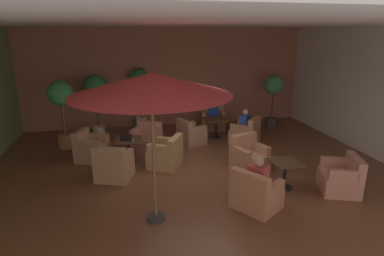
{
  "coord_description": "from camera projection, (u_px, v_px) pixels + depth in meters",
  "views": [
    {
      "loc": [
        -1.52,
        -6.67,
        3.28
      ],
      "look_at": [
        0.0,
        0.48,
        1.09
      ],
      "focal_mm": 29.74,
      "sensor_mm": 36.0,
      "label": 1
    }
  ],
  "objects": [
    {
      "name": "ground_plane",
      "position": [
        196.0,
        178.0,
        7.5
      ],
      "size": [
        10.18,
        9.56,
        0.02
      ],
      "primitive_type": "cube",
      "color": "brown"
    },
    {
      "name": "wall_back_brick",
      "position": [
        167.0,
        78.0,
        11.43
      ],
      "size": [
        10.18,
        0.08,
        3.46
      ],
      "primitive_type": "cube",
      "color": "#A0624B",
      "rests_on": "ground_plane"
    },
    {
      "name": "ceiling_slab",
      "position": [
        197.0,
        22.0,
        6.49
      ],
      "size": [
        10.18,
        9.56,
        0.06
      ],
      "primitive_type": "cube",
      "color": "silver",
      "rests_on": "wall_back_brick"
    },
    {
      "name": "cafe_table_front_left",
      "position": [
        129.0,
        145.0,
        8.29
      ],
      "size": [
        0.76,
        0.76,
        0.63
      ],
      "color": "black",
      "rests_on": "ground_plane"
    },
    {
      "name": "armchair_front_left_north",
      "position": [
        114.0,
        166.0,
        7.34
      ],
      "size": [
        0.96,
        0.93,
        0.86
      ],
      "color": "tan",
      "rests_on": "ground_plane"
    },
    {
      "name": "armchair_front_left_east",
      "position": [
        166.0,
        155.0,
        8.05
      ],
      "size": [
        1.01,
        1.01,
        0.82
      ],
      "color": "tan",
      "rests_on": "ground_plane"
    },
    {
      "name": "armchair_front_left_south",
      "position": [
        147.0,
        139.0,
        9.29
      ],
      "size": [
        1.01,
        1.04,
        0.77
      ],
      "color": "tan",
      "rests_on": "ground_plane"
    },
    {
      "name": "armchair_front_left_west",
      "position": [
        91.0,
        149.0,
        8.47
      ],
      "size": [
        0.97,
        0.93,
        0.83
      ],
      "color": "tan",
      "rests_on": "ground_plane"
    },
    {
      "name": "cafe_table_front_right",
      "position": [
        285.0,
        168.0,
        6.89
      ],
      "size": [
        0.63,
        0.63,
        0.63
      ],
      "color": "black",
      "rests_on": "ground_plane"
    },
    {
      "name": "armchair_front_right_north",
      "position": [
        255.0,
        194.0,
        6.12
      ],
      "size": [
        1.05,
        1.08,
        0.83
      ],
      "color": "#BA7652",
      "rests_on": "ground_plane"
    },
    {
      "name": "armchair_front_right_east",
      "position": [
        341.0,
        178.0,
        6.78
      ],
      "size": [
        0.97,
        1.02,
        0.81
      ],
      "color": "tan",
      "rests_on": "ground_plane"
    },
    {
      "name": "armchair_front_right_south",
      "position": [
        249.0,
        157.0,
        7.9
      ],
      "size": [
        0.96,
        0.93,
        0.86
      ],
      "color": "tan",
      "rests_on": "ground_plane"
    },
    {
      "name": "cafe_table_mid_center",
      "position": [
        216.0,
        123.0,
        10.25
      ],
      "size": [
        0.74,
        0.74,
        0.63
      ],
      "color": "black",
      "rests_on": "ground_plane"
    },
    {
      "name": "armchair_mid_center_north",
      "position": [
        191.0,
        134.0,
        9.74
      ],
      "size": [
        0.92,
        0.93,
        0.78
      ],
      "color": "tan",
      "rests_on": "ground_plane"
    },
    {
      "name": "armchair_mid_center_east",
      "position": [
        246.0,
        133.0,
        9.82
      ],
      "size": [
        1.07,
        1.07,
        0.83
      ],
      "color": "tan",
      "rests_on": "ground_plane"
    },
    {
      "name": "armchair_mid_center_south",
      "position": [
        213.0,
        120.0,
        11.28
      ],
      "size": [
        0.94,
        0.92,
        0.87
      ],
      "color": "tan",
      "rests_on": "ground_plane"
    },
    {
      "name": "patio_umbrella_tall_red",
      "position": [
        151.0,
        85.0,
        5.12
      ],
      "size": [
        2.65,
        2.65,
        2.67
      ],
      "color": "#2D2D2D",
      "rests_on": "ground_plane"
    },
    {
      "name": "potted_tree_left_corner",
      "position": [
        96.0,
        92.0,
        10.09
      ],
      "size": [
        0.75,
        0.75,
        2.03
      ],
      "color": "silver",
      "rests_on": "ground_plane"
    },
    {
      "name": "potted_tree_mid_left",
      "position": [
        273.0,
        92.0,
        11.07
      ],
      "size": [
        0.69,
        0.69,
        1.89
      ],
      "color": "#3C332E",
      "rests_on": "ground_plane"
    },
    {
      "name": "potted_tree_mid_right",
      "position": [
        139.0,
        87.0,
        10.87
      ],
      "size": [
        0.65,
        0.65,
        2.14
      ],
      "color": "beige",
      "rests_on": "ground_plane"
    },
    {
      "name": "potted_tree_right_corner",
      "position": [
        61.0,
        102.0,
        9.06
      ],
      "size": [
        0.73,
        0.73,
        2.0
      ],
      "color": "#AE6B42",
      "rests_on": "ground_plane"
    },
    {
      "name": "patron_blue_shirt",
      "position": [
        213.0,
        110.0,
        11.13
      ],
      "size": [
        0.39,
        0.31,
        0.63
      ],
      "color": "#273D99",
      "rests_on": "ground_plane"
    },
    {
      "name": "patron_by_window",
      "position": [
        258.0,
        175.0,
        6.03
      ],
      "size": [
        0.39,
        0.42,
        0.65
      ],
      "color": "#B34241",
      "rests_on": "ground_plane"
    },
    {
      "name": "patron_with_friend",
      "position": [
        245.0,
        121.0,
        9.72
      ],
      "size": [
        0.42,
        0.43,
        0.63
      ],
      "color": "#284895",
      "rests_on": "ground_plane"
    },
    {
      "name": "iced_drink_cup",
      "position": [
        126.0,
        137.0,
        8.3
      ],
      "size": [
        0.08,
        0.08,
        0.11
      ],
      "primitive_type": "cylinder",
      "color": "silver",
      "rests_on": "cafe_table_front_left"
    },
    {
      "name": "open_laptop",
      "position": [
        127.0,
        139.0,
        8.12
      ],
      "size": [
        0.37,
        0.32,
        0.2
      ],
      "color": "#9EA0A5",
      "rests_on": "cafe_table_front_left"
    }
  ]
}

